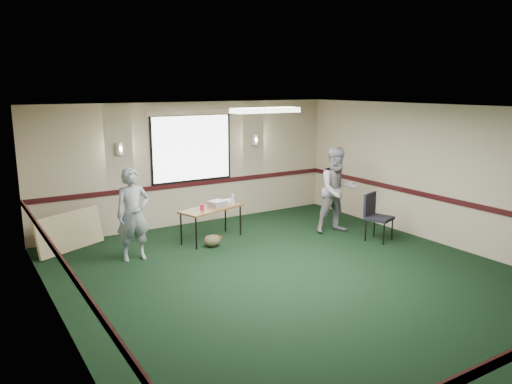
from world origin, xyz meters
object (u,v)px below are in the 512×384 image
projector (217,203)px  person_left (133,214)px  folding_table (211,210)px  person_right (337,190)px  conference_chair (375,213)px

projector → person_left: 1.88m
projector → person_left: (-1.85, -0.35, 0.10)m
folding_table → projector: (0.16, 0.06, 0.10)m
projector → person_right: size_ratio=0.18×
projector → person_right: 2.52m
conference_chair → person_right: person_right is taller
projector → conference_chair: bearing=-51.4°
person_right → folding_table: bearing=173.3°
projector → conference_chair: size_ratio=0.34×
person_left → folding_table: bearing=13.2°
person_right → conference_chair: bearing=-57.7°
folding_table → person_right: person_right is taller
folding_table → conference_chair: 3.27m
projector → folding_table: bearing=-178.9°
conference_chair → person_left: size_ratio=0.57×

